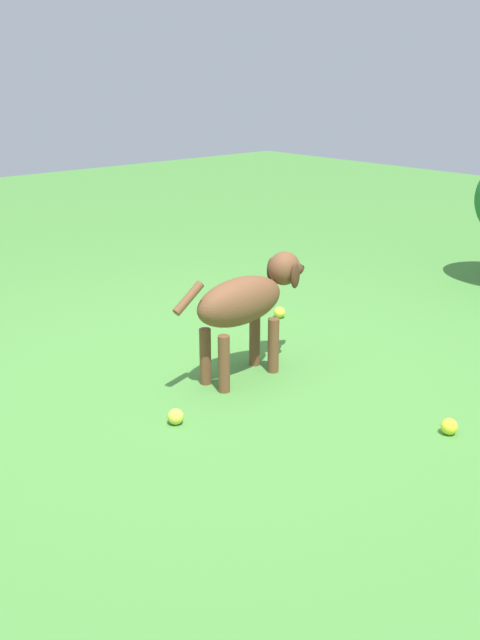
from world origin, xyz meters
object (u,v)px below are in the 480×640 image
at_px(dog, 247,301).
at_px(tennis_ball_0, 280,312).
at_px(tennis_ball_2, 176,417).
at_px(tennis_ball_1, 449,427).

height_order(dog, tennis_ball_0, dog).
distance_m(tennis_ball_0, tennis_ball_2, 1.41).
bearing_deg(tennis_ball_0, dog, -55.01).
distance_m(tennis_ball_1, tennis_ball_2, 1.09).
distance_m(tennis_ball_0, tennis_ball_1, 1.53).
bearing_deg(dog, tennis_ball_0, 32.15).
relative_size(tennis_ball_1, tennis_ball_2, 1.00).
xyz_separation_m(tennis_ball_0, tennis_ball_1, (1.45, -0.49, 0.00)).
xyz_separation_m(tennis_ball_1, tennis_ball_2, (-0.79, -0.76, 0.00)).
relative_size(dog, tennis_ball_0, 12.39).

